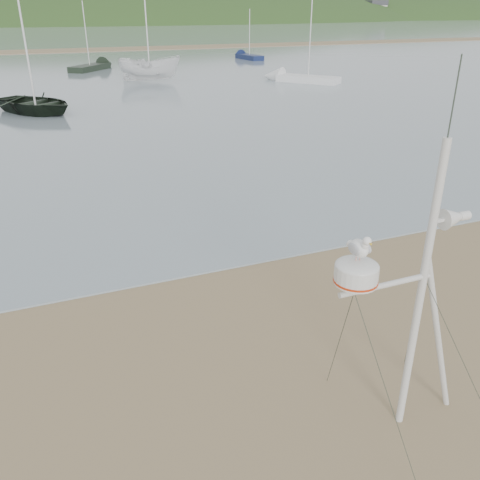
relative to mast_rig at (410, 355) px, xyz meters
name	(u,v)px	position (x,y,z in m)	size (l,w,h in m)	color
ground	(154,428)	(-3.22, 1.23, -1.19)	(560.00, 560.00, 0.00)	#786345
water	(18,32)	(-3.22, 133.23, -1.17)	(560.00, 256.00, 0.04)	gray
sandbar	(25,52)	(-3.22, 71.23, -1.12)	(560.00, 7.00, 0.07)	#786345
hill_ridge	(69,71)	(15.30, 236.23, -20.89)	(620.00, 180.00, 80.00)	#203917
far_cottages	(23,11)	(-0.22, 197.23, 2.81)	(294.40, 6.30, 8.00)	silver
mast_rig	(410,355)	(0.00, 0.00, 0.00)	(2.19, 2.33, 4.93)	silver
boat_dark	(29,64)	(-3.68, 26.25, 1.42)	(3.67, 1.06, 5.14)	black
boat_white	(148,48)	(5.21, 36.99, 1.30)	(1.84, 1.89, 4.90)	silver
sailboat_white_near	(289,78)	(15.33, 32.78, -0.89)	(5.03, 6.02, 6.33)	silver
sailboat_dark_mid	(99,66)	(2.82, 47.57, -0.89)	(5.24, 5.90, 6.35)	black
sailboat_blue_far	(244,56)	(19.51, 51.97, -0.89)	(1.95, 5.65, 5.55)	#131E44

